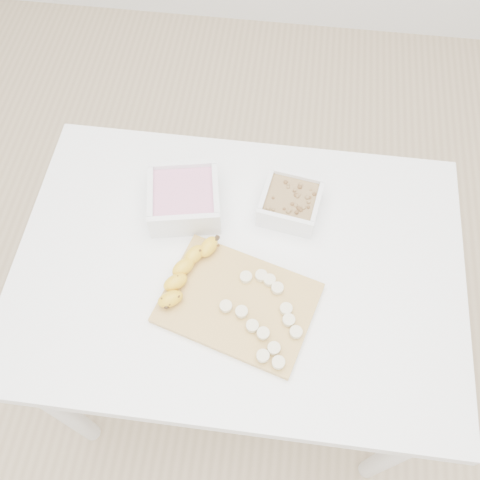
# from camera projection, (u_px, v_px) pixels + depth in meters

# --- Properties ---
(ground) EXTENTS (3.50, 3.50, 0.00)m
(ground) POSITION_uv_depth(u_px,v_px,m) (239.00, 362.00, 1.84)
(ground) COLOR #C6AD89
(ground) RESTS_ON ground
(table) EXTENTS (1.00, 0.70, 0.75)m
(table) POSITION_uv_depth(u_px,v_px,m) (238.00, 283.00, 1.27)
(table) COLOR white
(table) RESTS_ON ground
(bowl_yogurt) EXTENTS (0.19, 0.19, 0.07)m
(bowl_yogurt) POSITION_uv_depth(u_px,v_px,m) (184.00, 198.00, 1.23)
(bowl_yogurt) COLOR white
(bowl_yogurt) RESTS_ON table
(bowl_granola) EXTENTS (0.15, 0.15, 0.06)m
(bowl_granola) POSITION_uv_depth(u_px,v_px,m) (291.00, 202.00, 1.23)
(bowl_granola) COLOR white
(bowl_granola) RESTS_ON table
(cutting_board) EXTENTS (0.36, 0.30, 0.01)m
(cutting_board) POSITION_uv_depth(u_px,v_px,m) (238.00, 303.00, 1.13)
(cutting_board) COLOR tan
(cutting_board) RESTS_ON table
(banana) EXTENTS (0.15, 0.18, 0.03)m
(banana) POSITION_uv_depth(u_px,v_px,m) (186.00, 272.00, 1.14)
(banana) COLOR gold
(banana) RESTS_ON cutting_board
(banana_slices) EXTENTS (0.18, 0.21, 0.02)m
(banana_slices) POSITION_uv_depth(u_px,v_px,m) (266.00, 315.00, 1.10)
(banana_slices) COLOR beige
(banana_slices) RESTS_ON cutting_board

